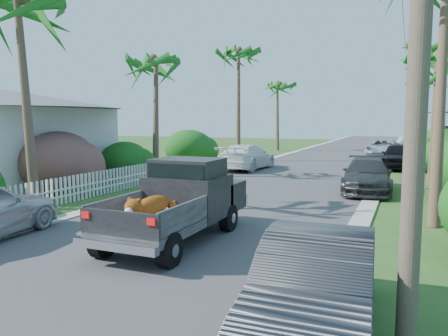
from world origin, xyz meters
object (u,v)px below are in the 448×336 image
at_px(parked_car_rm, 367,176).
at_px(pickup_truck, 183,199).
at_px(parked_car_rn, 316,288).
at_px(parked_car_rf, 399,156).
at_px(utility_pole_c, 412,99).
at_px(palm_l_a, 21,0).
at_px(palm_l_d, 278,85).
at_px(palm_r_d, 422,82).
at_px(palm_r_b, 438,57).
at_px(palm_l_c, 239,52).
at_px(utility_pole_d, 411,105).
at_px(parked_car_rd, 384,149).
at_px(palm_l_b, 155,60).
at_px(parked_car_lf, 247,157).
at_px(palm_r_c, 424,46).
at_px(utility_pole_b, 413,84).

bearing_deg(parked_car_rm, pickup_truck, -116.49).
xyz_separation_m(parked_car_rn, parked_car_rf, (0.59, 23.18, 0.08)).
height_order(parked_car_rn, utility_pole_c, utility_pole_c).
bearing_deg(palm_l_a, palm_l_d, 90.55).
relative_size(pickup_truck, palm_r_d, 0.64).
distance_m(palm_l_a, palm_r_b, 17.57).
distance_m(parked_car_rn, palm_l_c, 27.06).
height_order(pickup_truck, utility_pole_d, utility_pole_d).
distance_m(parked_car_rd, palm_l_c, 14.12).
distance_m(parked_car_rm, parked_car_rd, 17.95).
bearing_deg(palm_l_b, pickup_truck, -55.08).
distance_m(parked_car_rf, parked_car_rd, 8.19).
xyz_separation_m(palm_l_c, palm_r_d, (12.50, 18.00, -1.18)).
bearing_deg(parked_car_rf, palm_l_c, 179.18).
distance_m(parked_car_rd, palm_l_d, 12.58).
distance_m(parked_car_lf, palm_r_d, 25.58).
bearing_deg(palm_r_c, utility_pole_d, 92.02).
xyz_separation_m(parked_car_rf, utility_pole_b, (0.60, -8.25, 3.79)).
bearing_deg(palm_l_a, utility_pole_c, 64.73).
xyz_separation_m(parked_car_rm, palm_r_b, (2.65, 3.61, 5.25)).
bearing_deg(palm_r_d, parked_car_rd, -104.73).
xyz_separation_m(parked_car_rf, palm_r_c, (1.20, 4.75, 7.30)).
bearing_deg(palm_l_c, palm_l_b, -94.57).
bearing_deg(pickup_truck, palm_r_c, 75.90).
bearing_deg(utility_pole_b, parked_car_rm, -135.69).
distance_m(parked_car_lf, palm_r_b, 11.66).
distance_m(parked_car_rf, palm_l_c, 13.12).
height_order(parked_car_rn, parked_car_rd, parked_car_rd).
bearing_deg(utility_pole_d, parked_car_rn, -91.52).
bearing_deg(palm_r_d, palm_l_d, -155.22).
bearing_deg(parked_car_lf, utility_pole_d, -107.68).
bearing_deg(parked_car_rn, palm_l_b, 124.76).
distance_m(palm_l_a, palm_l_b, 9.05).
relative_size(parked_car_rn, utility_pole_d, 0.49).
distance_m(parked_car_rf, palm_l_b, 15.92).
distance_m(palm_l_a, utility_pole_c, 27.74).
distance_m(pickup_truck, utility_pole_d, 41.50).
distance_m(parked_car_rm, palm_r_d, 29.35).
bearing_deg(parked_car_rn, parked_car_rf, 84.47).
bearing_deg(palm_l_a, palm_r_b, 43.15).
relative_size(palm_r_d, utility_pole_d, 0.89).
height_order(parked_car_rf, parked_car_rd, parked_car_rf).
xyz_separation_m(palm_r_d, utility_pole_c, (-0.90, -12.00, -2.14)).
height_order(pickup_truck, utility_pole_c, utility_pole_c).
xyz_separation_m(parked_car_lf, palm_l_a, (-2.60, -14.27, 6.16)).
bearing_deg(palm_r_b, utility_pole_c, 94.40).
height_order(parked_car_rn, palm_l_d, palm_l_d).
bearing_deg(palm_l_d, palm_r_d, 24.78).
relative_size(palm_l_b, utility_pole_b, 0.82).
bearing_deg(utility_pole_d, palm_l_a, -106.44).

